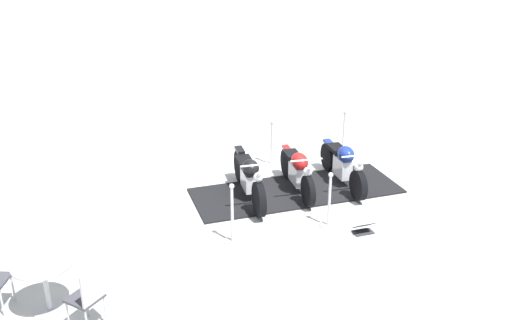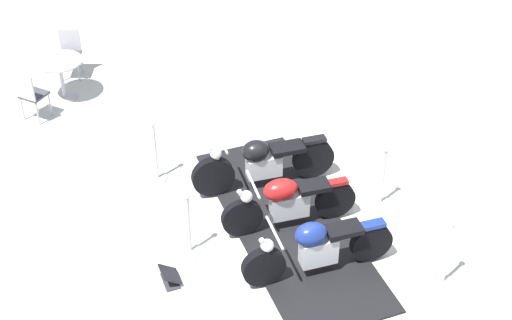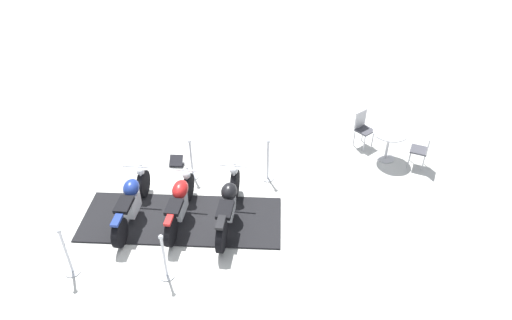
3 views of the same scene
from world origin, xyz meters
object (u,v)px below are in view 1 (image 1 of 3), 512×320
cafe_chair_across_table (88,295)px  stanchion_right_mid (329,208)px  info_placard (363,229)px  stanchion_left_mid (271,149)px  cafe_table (44,274)px  stanchion_left_rear (343,139)px  stanchion_right_front (232,222)px  motorcycle_navy (343,164)px  motorcycle_maroon (298,170)px  motorcycle_black (249,177)px

cafe_chair_across_table → stanchion_right_mid: bearing=-111.3°
info_placard → cafe_chair_across_table: bearing=13.8°
stanchion_left_mid → cafe_table: size_ratio=1.27×
cafe_table → cafe_chair_across_table: 0.83m
stanchion_left_rear → info_placard: (-3.38, -1.56, -0.32)m
stanchion_left_mid → stanchion_right_front: stanchion_right_front is taller
motorcycle_navy → stanchion_right_front: bearing=-59.1°
motorcycle_maroon → stanchion_left_rear: 2.39m
motorcycle_maroon → stanchion_right_front: 2.34m
motorcycle_navy → info_placard: (-1.74, -1.00, -0.41)m
stanchion_right_front → motorcycle_navy: bearing=-16.6°
stanchion_left_mid → stanchion_right_mid: size_ratio=1.00×
stanchion_right_front → info_placard: 2.35m
motorcycle_black → cafe_chair_across_table: size_ratio=1.87×
motorcycle_black → cafe_chair_across_table: bearing=-41.7°
motorcycle_navy → stanchion_right_mid: (-1.78, -0.35, -0.12)m
motorcycle_maroon → stanchion_right_mid: (-1.04, -1.06, -0.14)m
stanchion_left_rear → stanchion_right_front: bearing=175.7°
motorcycle_black → cafe_table: bearing=-52.3°
motorcycle_black → stanchion_left_rear: (3.11, -0.88, -0.09)m
stanchion_right_front → cafe_chair_across_table: bearing=168.8°
stanchion_right_mid → info_placard: 0.71m
stanchion_left_rear → cafe_chair_across_table: bearing=173.1°
motorcycle_maroon → info_placard: bearing=18.7°
motorcycle_black → stanchion_right_front: bearing=-23.1°
motorcycle_black → stanchion_right_front: 1.69m
stanchion_right_front → cafe_table: stanchion_right_front is taller
motorcycle_navy → stanchion_left_rear: (1.65, 0.56, -0.09)m
motorcycle_maroon → stanchion_right_front: stanchion_right_front is taller
stanchion_right_front → motorcycle_maroon: bearing=-4.9°
motorcycle_maroon → cafe_table: bearing=-58.2°
cafe_table → cafe_chair_across_table: (-0.04, -0.83, -0.04)m
info_placard → cafe_table: size_ratio=0.49×
motorcycle_navy → cafe_chair_across_table: 6.10m
stanchion_right_mid → cafe_table: 4.90m
stanchion_left_mid → info_placard: stanchion_left_mid is taller
cafe_table → motorcycle_maroon: bearing=-17.2°
cafe_table → stanchion_left_rear: bearing=-13.0°
motorcycle_black → stanchion_left_mid: bearing=150.8°
stanchion_left_mid → motorcycle_navy: bearing=-101.0°
stanchion_left_mid → stanchion_right_mid: stanchion_left_mid is taller
stanchion_right_front → info_placard: stanchion_right_front is taller
info_placard → cafe_table: bearing=5.9°
motorcycle_maroon → motorcycle_navy: size_ratio=0.95×
motorcycle_black → motorcycle_navy: (1.46, -1.44, -0.00)m
motorcycle_black → motorcycle_maroon: bearing=93.7°
motorcycle_black → motorcycle_navy: 2.05m
stanchion_left_mid → stanchion_right_mid: bearing=-134.4°
stanchion_left_mid → stanchion_left_rear: (1.29, -1.27, 0.03)m
stanchion_right_mid → stanchion_right_front: (-1.29, 1.27, 0.02)m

